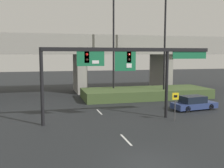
{
  "coord_description": "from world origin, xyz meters",
  "views": [
    {
      "loc": [
        -5.18,
        -12.47,
        5.72
      ],
      "look_at": [
        0.0,
        7.68,
        3.38
      ],
      "focal_mm": 42.0,
      "sensor_mm": 36.0,
      "label": 1
    }
  ],
  "objects_px": {
    "speed_limit_sign": "(175,102)",
    "highway_light_pole_near": "(114,39)",
    "highway_light_pole_far": "(165,35)",
    "parked_sedan_near_right": "(194,103)",
    "signal_gantry": "(122,62)"
  },
  "relations": [
    {
      "from": "speed_limit_sign",
      "to": "highway_light_pole_near",
      "type": "distance_m",
      "value": 15.09
    },
    {
      "from": "speed_limit_sign",
      "to": "highway_light_pole_far",
      "type": "distance_m",
      "value": 13.29
    },
    {
      "from": "highway_light_pole_near",
      "to": "parked_sedan_near_right",
      "type": "xyz_separation_m",
      "value": [
        6.06,
        -9.83,
        -7.05
      ]
    },
    {
      "from": "highway_light_pole_near",
      "to": "signal_gantry",
      "type": "bearing_deg",
      "value": -101.37
    },
    {
      "from": "signal_gantry",
      "to": "speed_limit_sign",
      "type": "xyz_separation_m",
      "value": [
        4.33,
        -1.42,
        -3.43
      ]
    },
    {
      "from": "highway_light_pole_near",
      "to": "highway_light_pole_far",
      "type": "bearing_deg",
      "value": -25.73
    },
    {
      "from": "parked_sedan_near_right",
      "to": "highway_light_pole_near",
      "type": "bearing_deg",
      "value": 114.68
    },
    {
      "from": "highway_light_pole_near",
      "to": "parked_sedan_near_right",
      "type": "distance_m",
      "value": 13.53
    },
    {
      "from": "highway_light_pole_far",
      "to": "parked_sedan_near_right",
      "type": "relative_size",
      "value": 3.19
    },
    {
      "from": "highway_light_pole_far",
      "to": "signal_gantry",
      "type": "bearing_deg",
      "value": -131.95
    },
    {
      "from": "highway_light_pole_near",
      "to": "parked_sedan_near_right",
      "type": "relative_size",
      "value": 2.99
    },
    {
      "from": "highway_light_pole_far",
      "to": "speed_limit_sign",
      "type": "bearing_deg",
      "value": -110.8
    },
    {
      "from": "speed_limit_sign",
      "to": "parked_sedan_near_right",
      "type": "distance_m",
      "value": 5.78
    },
    {
      "from": "speed_limit_sign",
      "to": "highway_light_pole_far",
      "type": "relative_size",
      "value": 0.16
    },
    {
      "from": "speed_limit_sign",
      "to": "highway_light_pole_far",
      "type": "xyz_separation_m",
      "value": [
        4.11,
        10.81,
        6.56
      ]
    }
  ]
}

